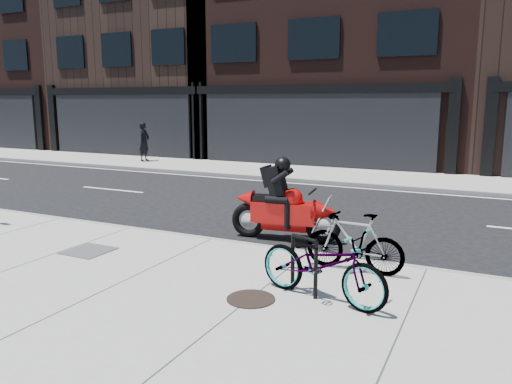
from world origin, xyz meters
The scene contains 13 objects.
ground centered at (0.00, 0.00, 0.00)m, with size 120.00×120.00×0.00m, color black.
sidewalk_near centered at (0.00, -5.00, 0.07)m, with size 60.00×6.00×0.13m, color gray.
sidewalk_far centered at (0.00, 7.75, 0.07)m, with size 60.00×3.50×0.13m, color gray.
building_west centered at (-22.00, 14.50, 6.75)m, with size 10.00×10.00×13.50m, color black.
building_midwest centered at (-12.00, 14.50, 6.00)m, with size 10.00×10.00×12.00m, color black.
building_center centered at (-2.00, 14.50, 7.25)m, with size 12.00×10.00×14.50m, color black.
bike_rack centered at (2.59, -3.83, 0.61)m, with size 0.46×0.23×0.83m.
bicycle_front centered at (2.88, -3.92, 0.64)m, with size 0.67×1.92×1.01m, color gray.
bicycle_rear centered at (2.97, -2.60, 0.60)m, with size 0.45×1.58×0.95m, color gray.
motorcycle centered at (1.22, -0.97, 0.69)m, with size 2.27×0.66×1.70m.
pedestrian centered at (-9.24, 7.77, 1.00)m, with size 0.63×0.42×1.74m, color black.
manhole_cover centered at (2.02, -4.33, 0.14)m, with size 0.66×0.66×0.01m, color black.
utility_grate centered at (-1.57, -3.61, 0.14)m, with size 0.75×0.75×0.01m, color #48484A.
Camera 1 is at (4.84, -10.03, 2.77)m, focal length 35.00 mm.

